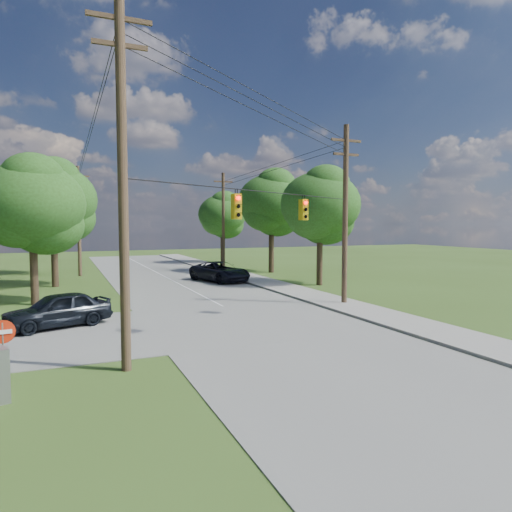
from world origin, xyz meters
name	(u,v)px	position (x,y,z in m)	size (l,w,h in m)	color
ground	(261,357)	(0.00, 0.00, 0.00)	(140.00, 140.00, 0.00)	#35501A
main_road	(257,324)	(2.00, 5.00, 0.01)	(10.00, 100.00, 0.03)	gray
sidewalk_east	(373,312)	(8.70, 5.00, 0.06)	(2.60, 100.00, 0.12)	gray
pole_sw	(123,177)	(-4.60, 0.40, 6.23)	(2.00, 0.32, 12.00)	#503929
pole_ne	(345,212)	(8.90, 8.00, 5.47)	(2.00, 0.32, 10.50)	#503929
pole_north_e	(223,220)	(8.90, 30.00, 5.13)	(2.00, 0.32, 10.00)	#503929
pole_north_w	(79,220)	(-5.00, 30.00, 5.13)	(2.00, 0.32, 10.00)	#503929
power_lines	(206,149)	(1.50, 11.54, 9.15)	(13.93, 29.62, 4.93)	black
traffic_signals	(273,208)	(2.55, 4.43, 5.50)	(4.91, 3.27, 1.05)	gold
tree_w_near	(32,204)	(-8.00, 15.00, 5.92)	(6.00, 6.00, 8.40)	#453022
tree_w_mid	(53,200)	(-7.00, 23.00, 6.58)	(6.40, 6.40, 9.22)	#453022
tree_w_far	(32,208)	(-9.00, 33.00, 6.25)	(6.00, 6.00, 8.73)	#453022
tree_e_near	(320,205)	(12.00, 16.00, 6.25)	(6.20, 6.20, 8.81)	#453022
tree_e_mid	(271,202)	(12.50, 26.00, 6.91)	(6.60, 6.60, 9.64)	#453022
tree_e_far	(222,214)	(11.50, 38.00, 5.92)	(5.80, 5.80, 8.32)	#453022
car_cross_dark	(58,310)	(-6.70, 7.93, 0.84)	(1.90, 4.72, 1.61)	black
car_main_north	(220,272)	(5.50, 21.03, 0.84)	(2.69, 5.84, 1.62)	black
do_not_enter_sign	(3,339)	(-8.05, -0.09, 1.50)	(0.68, 0.14, 2.03)	gray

